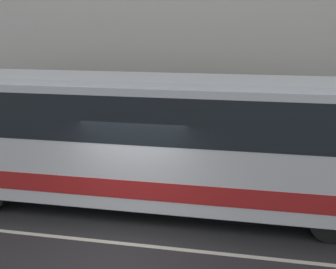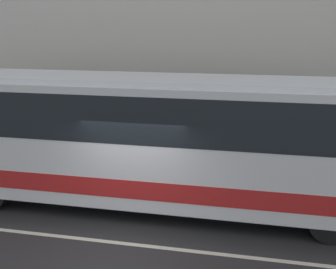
{
  "view_description": "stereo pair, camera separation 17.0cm",
  "coord_description": "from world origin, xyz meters",
  "views": [
    {
      "loc": [
        3.01,
        -8.93,
        4.71
      ],
      "look_at": [
        0.53,
        2.23,
        1.96
      ],
      "focal_mm": 50.0,
      "sensor_mm": 36.0,
      "label": 1
    },
    {
      "loc": [
        3.17,
        -8.89,
        4.71
      ],
      "look_at": [
        0.53,
        2.23,
        1.96
      ],
      "focal_mm": 50.0,
      "sensor_mm": 36.0,
      "label": 2
    }
  ],
  "objects": [
    {
      "name": "lane_stripe",
      "position": [
        0.0,
        0.0,
        0.0
      ],
      "size": [
        54.0,
        0.14,
        0.01
      ],
      "color": "beige",
      "rests_on": "ground_plane"
    },
    {
      "name": "ground_plane",
      "position": [
        0.0,
        0.0,
        0.0
      ],
      "size": [
        60.0,
        60.0,
        0.0
      ],
      "primitive_type": "plane",
      "color": "#262628"
    },
    {
      "name": "sidewalk",
      "position": [
        0.0,
        5.16,
        0.06
      ],
      "size": [
        60.0,
        2.31,
        0.12
      ],
      "color": "#A09E99",
      "rests_on": "ground_plane"
    },
    {
      "name": "transit_bus",
      "position": [
        -0.12,
        2.23,
        1.91
      ],
      "size": [
        12.39,
        2.6,
        3.39
      ],
      "color": "silver",
      "rests_on": "ground_plane"
    },
    {
      "name": "building_facade",
      "position": [
        0.0,
        6.45,
        4.88
      ],
      "size": [
        60.0,
        0.35,
        10.13
      ],
      "color": "silver",
      "rests_on": "ground_plane"
    }
  ]
}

